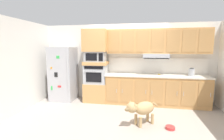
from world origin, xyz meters
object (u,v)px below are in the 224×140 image
dog (142,109)px  built_in_oven (96,74)px  microwave (96,57)px  refrigerator (63,74)px  dog_food_bowl (170,128)px  screwdriver (159,74)px  electric_kettle (192,72)px

dog → built_in_oven: bearing=-85.2°
microwave → dog: bearing=-45.2°
refrigerator → dog_food_bowl: bearing=-25.0°
screwdriver → dog_food_bowl: screwdriver is taller
built_in_oven → microwave: bearing=-0.8°
screwdriver → built_in_oven: bearing=-178.6°
screwdriver → refrigerator: bearing=-177.9°
microwave → dog: microwave is taller
built_in_oven → dog_food_bowl: built_in_oven is taller
built_in_oven → microwave: microwave is taller
refrigerator → microwave: bearing=3.5°
built_in_oven → electric_kettle: 2.87m
dog_food_bowl → built_in_oven: bearing=143.2°
dog_food_bowl → refrigerator: bearing=155.0°
built_in_oven → screwdriver: built_in_oven is taller
refrigerator → electric_kettle: (3.98, 0.02, 0.15)m
screwdriver → dog_food_bowl: bearing=-86.6°
built_in_oven → screwdriver: size_ratio=4.41×
refrigerator → dog: refrigerator is taller
microwave → screwdriver: (1.98, 0.05, -0.53)m
refrigerator → dog_food_bowl: 3.62m
electric_kettle → dog_food_bowl: (-0.79, -1.51, -1.00)m
microwave → electric_kettle: (2.87, -0.05, -0.43)m
screwdriver → dog: size_ratio=0.21×
refrigerator → built_in_oven: (1.11, 0.07, 0.02)m
refrigerator → built_in_oven: bearing=3.5°
microwave → electric_kettle: bearing=-0.9°
refrigerator → electric_kettle: bearing=0.3°
dog_food_bowl → screwdriver: bearing=93.4°
refrigerator → dog_food_bowl: refrigerator is taller
microwave → electric_kettle: microwave is taller
built_in_oven → microwave: size_ratio=1.09×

